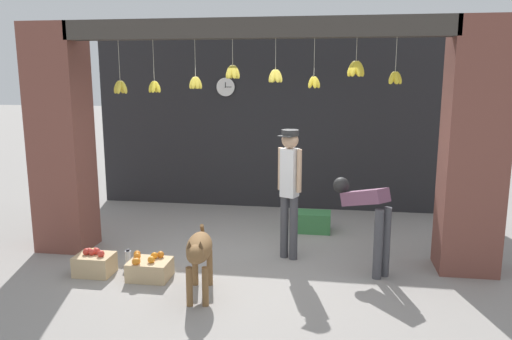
% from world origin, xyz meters
% --- Properties ---
extents(ground_plane, '(60.00, 60.00, 0.00)m').
position_xyz_m(ground_plane, '(0.00, 0.00, 0.00)').
color(ground_plane, gray).
extents(shop_back_wall, '(6.66, 0.12, 3.09)m').
position_xyz_m(shop_back_wall, '(0.00, 2.95, 1.54)').
color(shop_back_wall, '#232326').
rests_on(shop_back_wall, ground_plane).
extents(shop_pillar_left, '(0.70, 0.60, 3.09)m').
position_xyz_m(shop_pillar_left, '(-2.68, 0.30, 1.54)').
color(shop_pillar_left, brown).
rests_on(shop_pillar_left, ground_plane).
extents(shop_pillar_right, '(0.70, 0.60, 3.09)m').
position_xyz_m(shop_pillar_right, '(2.68, 0.30, 1.54)').
color(shop_pillar_right, brown).
rests_on(shop_pillar_right, ground_plane).
extents(storefront_awning, '(4.76, 0.26, 0.92)m').
position_xyz_m(storefront_awning, '(0.01, 0.12, 2.91)').
color(storefront_awning, '#3D3833').
extents(dog, '(0.39, 1.02, 0.76)m').
position_xyz_m(dog, '(-0.41, -0.98, 0.53)').
color(dog, brown).
rests_on(dog, ground_plane).
extents(shopkeeper, '(0.32, 0.31, 1.73)m').
position_xyz_m(shopkeeper, '(0.46, 0.35, 1.03)').
color(shopkeeper, '#424247').
rests_on(shopkeeper, ground_plane).
extents(worker_stooping, '(0.70, 0.69, 1.12)m').
position_xyz_m(worker_stooping, '(1.44, 0.06, 0.75)').
color(worker_stooping, '#424247').
rests_on(worker_stooping, ground_plane).
extents(fruit_crate_oranges, '(0.49, 0.39, 0.30)m').
position_xyz_m(fruit_crate_oranges, '(-1.14, -0.59, 0.13)').
color(fruit_crate_oranges, tan).
rests_on(fruit_crate_oranges, ground_plane).
extents(fruit_crate_apples, '(0.45, 0.35, 0.33)m').
position_xyz_m(fruit_crate_apples, '(-1.85, -0.57, 0.14)').
color(fruit_crate_apples, tan).
rests_on(fruit_crate_apples, ground_plane).
extents(produce_box_green, '(0.56, 0.39, 0.31)m').
position_xyz_m(produce_box_green, '(0.72, 1.56, 0.15)').
color(produce_box_green, '#387A42').
rests_on(produce_box_green, ground_plane).
extents(water_bottle, '(0.08, 0.08, 0.24)m').
position_xyz_m(water_bottle, '(-1.53, -0.30, 0.11)').
color(water_bottle, silver).
rests_on(water_bottle, ground_plane).
extents(wall_clock, '(0.35, 0.03, 0.35)m').
position_xyz_m(wall_clock, '(-0.93, 2.88, 2.19)').
color(wall_clock, black).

